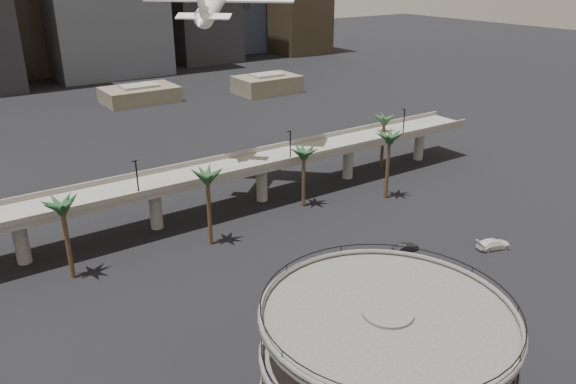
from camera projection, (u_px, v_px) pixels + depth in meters
ground at (437, 379)px, 63.60m from camera, size 700.00×700.00×0.00m
parking_ramp at (383, 373)px, 50.00m from camera, size 22.20×22.20×17.35m
overpass at (211, 177)px, 102.74m from camera, size 130.00×9.30×14.70m
palm_trees at (287, 156)px, 101.34m from camera, size 76.40×18.40×14.00m
low_buildings at (102, 104)px, 174.61m from camera, size 135.00×27.50×6.80m
car_a at (365, 296)px, 77.92m from camera, size 4.78×2.24×1.58m
car_b at (405, 248)px, 91.18m from camera, size 4.62×2.09×1.47m
car_c at (494, 244)px, 92.20m from camera, size 6.17×4.01×1.66m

